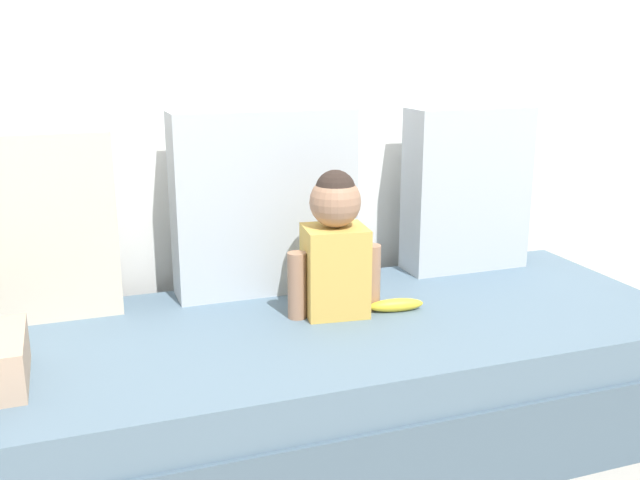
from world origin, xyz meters
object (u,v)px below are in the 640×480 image
at_px(throw_pillow_right, 466,189).
at_px(couch, 298,386).
at_px(throw_pillow_center, 264,202).
at_px(banana, 396,305).
at_px(throw_pillow_left, 15,228).
at_px(toddler, 335,246).

bearing_deg(throw_pillow_right, couch, -155.53).
xyz_separation_m(couch, throw_pillow_right, (0.75, 0.34, 0.48)).
relative_size(couch, throw_pillow_center, 4.07).
xyz_separation_m(throw_pillow_right, banana, (-0.43, -0.33, -0.27)).
bearing_deg(throw_pillow_left, throw_pillow_center, 0.00).
distance_m(couch, banana, 0.38).
relative_size(couch, throw_pillow_right, 4.17).
height_order(throw_pillow_left, throw_pillow_right, throw_pillow_right).
bearing_deg(throw_pillow_right, banana, -142.12).
bearing_deg(banana, throw_pillow_left, 162.65).
height_order(throw_pillow_right, toddler, throw_pillow_right).
xyz_separation_m(couch, throw_pillow_center, (0.00, 0.34, 0.49)).
bearing_deg(toddler, throw_pillow_left, 162.40).
relative_size(couch, banana, 14.14).
distance_m(couch, throw_pillow_right, 0.95).
xyz_separation_m(couch, throw_pillow_left, (-0.75, 0.34, 0.47)).
distance_m(throw_pillow_left, throw_pillow_center, 0.75).
distance_m(throw_pillow_center, toddler, 0.32).
height_order(throw_pillow_left, toddler, throw_pillow_left).
height_order(toddler, banana, toddler).
bearing_deg(couch, throw_pillow_center, 90.00).
bearing_deg(couch, throw_pillow_right, 24.47).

